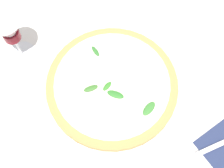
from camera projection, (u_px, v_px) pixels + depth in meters
The scene contains 3 objects.
ground_plane at pixel (119, 80), 0.85m from camera, with size 6.00×6.00×0.00m, color silver.
pizza_arugula_main at pixel (112, 86), 0.82m from camera, with size 0.37×0.37×0.05m.
wine_glass at pixel (10, 32), 0.78m from camera, with size 0.08×0.08×0.16m.
Camera 1 is at (-0.23, -0.27, 0.78)m, focal length 50.00 mm.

